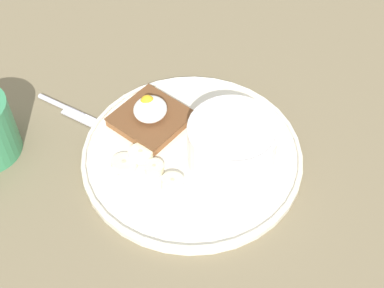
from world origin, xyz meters
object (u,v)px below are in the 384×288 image
banana_slice_front (154,168)px  oatmeal_bowl (232,145)px  poached_egg (150,108)px  banana_slice_right (141,153)px  banana_slice_back (173,183)px  toast_slice (151,119)px  banana_slice_left (124,163)px  knife (70,110)px

banana_slice_front → oatmeal_bowl: bearing=-57.9°
poached_egg → banana_slice_right: 6.86cm
poached_egg → banana_slice_back: size_ratio=1.50×
toast_slice → oatmeal_bowl: bearing=-99.0°
banana_slice_front → banana_slice_left: banana_slice_left is taller
toast_slice → banana_slice_left: size_ratio=2.89×
oatmeal_bowl → knife: oatmeal_bowl is taller
toast_slice → banana_slice_left: (-8.59, -0.29, -0.29)cm
toast_slice → banana_slice_front: toast_slice is taller
banana_slice_left → oatmeal_bowl: bearing=-63.2°
oatmeal_bowl → banana_slice_left: size_ratio=2.98×
banana_slice_back → poached_egg: bearing=40.8°
banana_slice_front → banana_slice_right: (1.42, 2.80, 0.07)cm
toast_slice → banana_slice_back: size_ratio=3.46×
oatmeal_bowl → knife: 26.11cm
banana_slice_back → banana_slice_front: bearing=67.5°
banana_slice_left → knife: banana_slice_left is taller
oatmeal_bowl → banana_slice_right: 12.68cm
oatmeal_bowl → banana_slice_left: bearing=116.8°
banana_slice_back → knife: size_ratio=0.27×
banana_slice_front → knife: 17.84cm
oatmeal_bowl → banana_slice_right: size_ratio=2.41×
oatmeal_bowl → banana_slice_right: oatmeal_bowl is taller
toast_slice → poached_egg: bearing=50.7°
toast_slice → banana_slice_front: size_ratio=3.10×
knife → banana_slice_left: bearing=-116.4°
toast_slice → banana_slice_front: bearing=-150.3°
toast_slice → poached_egg: size_ratio=2.31×
banana_slice_left → poached_egg: bearing=2.5°
banana_slice_back → toast_slice: bearing=40.7°
toast_slice → banana_slice_left: toast_slice is taller
oatmeal_bowl → knife: (-0.11, 25.77, -4.16)cm
toast_slice → poached_egg: poached_egg is taller
banana_slice_left → banana_slice_right: 2.70cm
poached_egg → banana_slice_front: bearing=-150.1°
poached_egg → knife: (-2.27, 12.52, -3.45)cm
poached_egg → banana_slice_back: 12.22cm
banana_slice_left → knife: 14.44cm
banana_slice_back → banana_slice_right: banana_slice_back is taller
banana_slice_front → toast_slice: bearing=29.7°
toast_slice → poached_egg: (0.07, 0.08, 2.00)cm
banana_slice_back → banana_slice_right: bearing=65.5°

